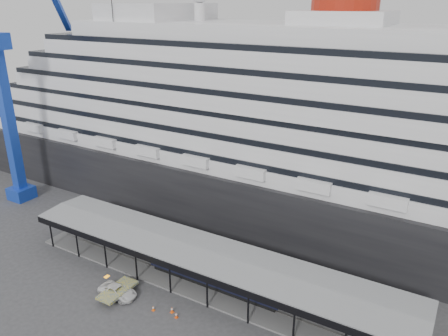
# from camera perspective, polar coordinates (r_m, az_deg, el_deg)

# --- Properties ---
(ground) EXTENTS (200.00, 200.00, 0.00)m
(ground) POSITION_cam_1_polar(r_m,az_deg,el_deg) (58.69, -5.18, -17.21)
(ground) COLOR #38383B
(ground) RESTS_ON ground
(cruise_ship) EXTENTS (130.00, 30.00, 43.90)m
(cruise_ship) POSITION_cam_1_polar(r_m,az_deg,el_deg) (76.46, 8.51, 7.22)
(cruise_ship) COLOR black
(cruise_ship) RESTS_ON ground
(platform_canopy) EXTENTS (56.00, 9.18, 5.30)m
(platform_canopy) POSITION_cam_1_polar(r_m,az_deg,el_deg) (60.62, -2.45, -12.99)
(platform_canopy) COLOR slate
(platform_canopy) RESTS_ON ground
(crane_blue) EXTENTS (22.63, 19.19, 47.60)m
(crane_blue) POSITION_cam_1_polar(r_m,az_deg,el_deg) (88.50, -26.11, 8.26)
(crane_blue) COLOR #183EBA
(crane_blue) RESTS_ON ground
(port_truck) EXTENTS (5.35, 2.50, 1.48)m
(port_truck) POSITION_cam_1_polar(r_m,az_deg,el_deg) (60.85, -13.71, -15.38)
(port_truck) COLOR silver
(port_truck) RESTS_ON ground
(pullman_carriage) EXTENTS (19.73, 2.77, 19.36)m
(pullman_carriage) POSITION_cam_1_polar(r_m,az_deg,el_deg) (60.00, -1.30, -13.36)
(pullman_carriage) COLOR black
(pullman_carriage) RESTS_ON ground
(traffic_cone_left) EXTENTS (0.53, 0.53, 0.83)m
(traffic_cone_left) POSITION_cam_1_polar(r_m,az_deg,el_deg) (57.26, -6.82, -17.89)
(traffic_cone_left) COLOR #F9540D
(traffic_cone_left) RESTS_ON ground
(traffic_cone_mid) EXTENTS (0.38, 0.38, 0.72)m
(traffic_cone_mid) POSITION_cam_1_polar(r_m,az_deg,el_deg) (57.88, -9.23, -17.61)
(traffic_cone_mid) COLOR #F55B0D
(traffic_cone_mid) RESTS_ON ground
(traffic_cone_right) EXTENTS (0.47, 0.47, 0.77)m
(traffic_cone_right) POSITION_cam_1_polar(r_m,az_deg,el_deg) (56.46, -6.25, -18.56)
(traffic_cone_right) COLOR #EE4B0D
(traffic_cone_right) RESTS_ON ground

